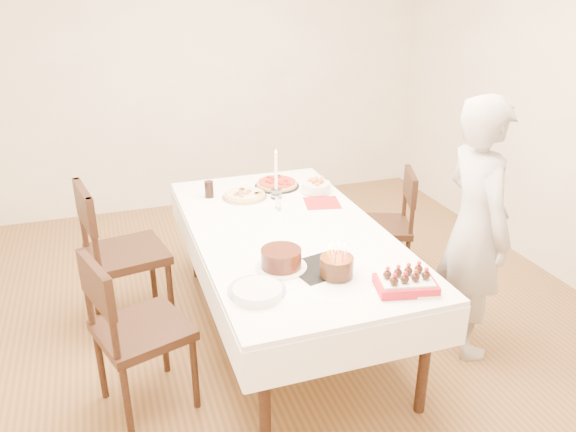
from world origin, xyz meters
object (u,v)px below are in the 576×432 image
object	(u,v)px
cola_glass	(209,189)
birthday_cake	(337,260)
pizza_pepperoni	(277,184)
layer_cake	(281,259)
person	(475,229)
chair_left_savory	(127,254)
chair_right_savory	(382,226)
taper_candle	(276,174)
dining_table	(288,282)
chair_left_dessert	(143,330)
pizza_white	(244,195)
strawberry_box	(406,283)
pasta_bowl	(316,187)

from	to	relation	value
cola_glass	birthday_cake	xyz separation A→B (m)	(0.40, -1.34, 0.04)
pizza_pepperoni	layer_cake	bearing A→B (deg)	-106.76
person	birthday_cake	bearing A→B (deg)	105.57
chair_left_savory	birthday_cake	distance (m)	1.53
person	birthday_cake	size ratio (longest dim) A/B	9.17
chair_right_savory	chair_left_savory	bearing A→B (deg)	-159.31
cola_glass	taper_candle	bearing A→B (deg)	-21.13
cola_glass	dining_table	bearing A→B (deg)	-63.38
person	layer_cake	distance (m)	1.21
chair_left_dessert	taper_candle	world-z (taller)	taper_candle
pizza_white	cola_glass	xyz separation A→B (m)	(-0.23, 0.10, 0.04)
cola_glass	birthday_cake	bearing A→B (deg)	-73.34
birthday_cake	strawberry_box	world-z (taller)	birthday_cake
chair_left_dessert	pizza_pepperoni	world-z (taller)	chair_left_dessert
chair_left_dessert	birthday_cake	size ratio (longest dim) A/B	5.40
taper_candle	strawberry_box	bearing A→B (deg)	-80.58
pizza_pepperoni	layer_cake	size ratio (longest dim) A/B	1.19
cola_glass	layer_cake	xyz separation A→B (m)	(0.15, -1.16, -0.00)
cola_glass	birthday_cake	size ratio (longest dim) A/B	0.67
taper_candle	strawberry_box	xyz separation A→B (m)	(0.23, -1.40, -0.14)
dining_table	layer_cake	xyz separation A→B (m)	(-0.20, -0.46, 0.43)
pizza_pepperoni	pasta_bowl	distance (m)	0.31
taper_candle	cola_glass	xyz separation A→B (m)	(-0.44, 0.17, -0.12)
person	pasta_bowl	distance (m)	1.19
pizza_pepperoni	taper_candle	bearing A→B (deg)	-109.04
chair_left_dessert	chair_right_savory	bearing A→B (deg)	-173.40
pasta_bowl	chair_left_savory	bearing A→B (deg)	-176.80
dining_table	taper_candle	xyz separation A→B (m)	(0.09, 0.53, 0.56)
chair_left_dessert	cola_glass	world-z (taller)	chair_left_dessert
taper_candle	pizza_pepperoni	bearing A→B (deg)	70.96
dining_table	pasta_bowl	world-z (taller)	pasta_bowl
chair_left_dessert	pizza_white	size ratio (longest dim) A/B	2.98
pizza_white	cola_glass	bearing A→B (deg)	155.46
chair_left_dessert	pizza_white	bearing A→B (deg)	-147.70
pizza_pepperoni	strawberry_box	xyz separation A→B (m)	(0.16, -1.62, 0.01)
chair_left_savory	chair_right_savory	bearing A→B (deg)	168.97
taper_candle	birthday_cake	bearing A→B (deg)	-92.11
layer_cake	person	bearing A→B (deg)	-0.80
cola_glass	pizza_pepperoni	bearing A→B (deg)	5.13
pizza_white	birthday_cake	size ratio (longest dim) A/B	1.81
pizza_white	pizza_pepperoni	distance (m)	0.33
cola_glass	chair_left_dessert	bearing A→B (deg)	-118.64
chair_left_savory	pizza_white	distance (m)	0.89
chair_left_savory	pasta_bowl	world-z (taller)	chair_left_savory
pizza_white	birthday_cake	bearing A→B (deg)	-82.11
dining_table	birthday_cake	size ratio (longest dim) A/B	12.15
pizza_pepperoni	pasta_bowl	bearing A→B (deg)	-41.40
chair_left_dessert	taper_candle	size ratio (longest dim) A/B	2.63
person	pizza_pepperoni	bearing A→B (deg)	40.91
taper_candle	layer_cake	size ratio (longest dim) A/B	1.30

